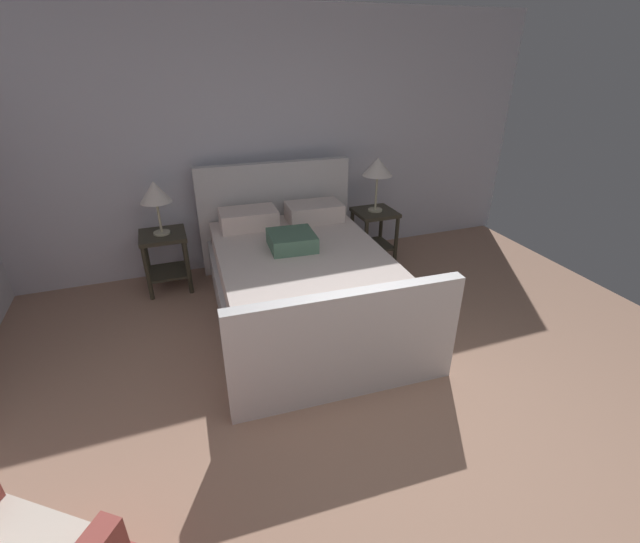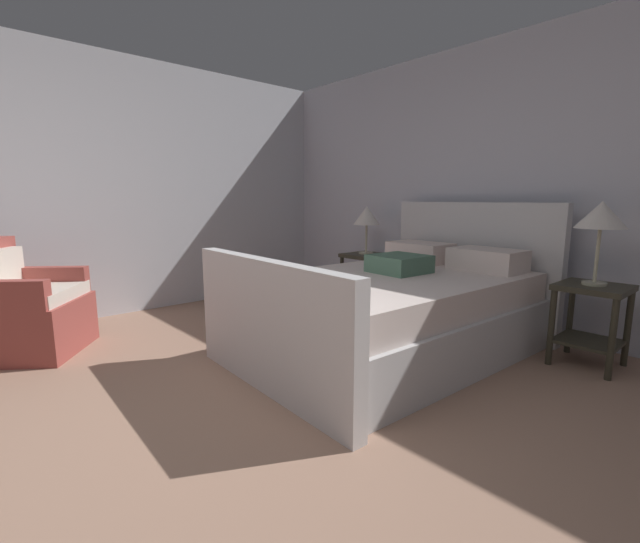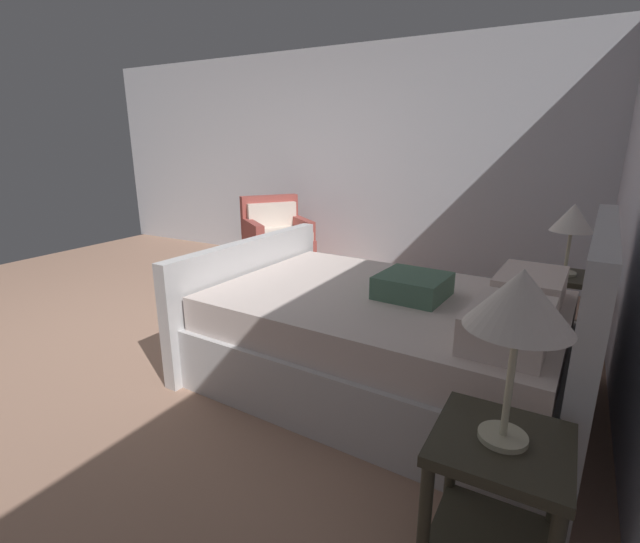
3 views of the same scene
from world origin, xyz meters
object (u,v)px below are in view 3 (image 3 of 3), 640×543
(nightstand_right, at_px, (496,488))
(table_lamp_left, at_px, (573,220))
(bed, at_px, (390,335))
(table_lamp_right, at_px, (520,303))
(armchair, at_px, (277,243))
(nightstand_left, at_px, (560,299))

(nightstand_right, height_order, table_lamp_left, table_lamp_left)
(bed, height_order, table_lamp_left, bed)
(bed, bearing_deg, table_lamp_right, 35.69)
(nightstand_right, distance_m, table_lamp_right, 0.68)
(table_lamp_right, distance_m, table_lamp_left, 2.28)
(table_lamp_left, distance_m, armchair, 3.29)
(nightstand_right, xyz_separation_m, nightstand_left, (-2.28, 0.11, 0.00))
(table_lamp_left, bearing_deg, nightstand_left, -63.43)
(nightstand_right, height_order, table_lamp_right, table_lamp_right)
(table_lamp_left, bearing_deg, bed, -38.99)
(bed, height_order, armchair, bed)
(nightstand_right, bearing_deg, nightstand_left, 177.32)
(nightstand_left, distance_m, armchair, 3.22)
(table_lamp_left, relative_size, armchair, 0.52)
(table_lamp_right, relative_size, armchair, 0.58)
(nightstand_left, bearing_deg, bed, -38.99)
(bed, relative_size, armchair, 2.38)
(bed, relative_size, nightstand_left, 4.03)
(bed, xyz_separation_m, armchair, (-1.91, -2.21, -0.00))
(armchair, bearing_deg, table_lamp_right, 44.76)
(armchair, bearing_deg, nightstand_right, 44.76)
(nightstand_left, xyz_separation_m, table_lamp_left, (-0.00, 0.00, 0.61))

